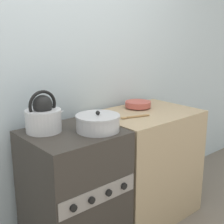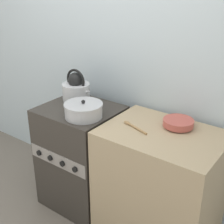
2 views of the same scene
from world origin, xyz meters
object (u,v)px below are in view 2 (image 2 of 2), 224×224
at_px(kettle, 76,89).
at_px(enamel_bowl, 178,123).
at_px(cooking_pot, 84,110).
at_px(stove, 81,157).

distance_m(kettle, enamel_bowl, 0.91).
bearing_deg(cooking_pot, kettle, 140.87).
relative_size(kettle, cooking_pot, 0.97).
distance_m(stove, enamel_bowl, 0.92).
bearing_deg(kettle, cooking_pot, -39.13).
bearing_deg(stove, cooking_pot, -35.70).
distance_m(kettle, cooking_pot, 0.35).
relative_size(kettle, enamel_bowl, 1.31).
bearing_deg(cooking_pot, enamel_bowl, 22.50).
bearing_deg(stove, enamel_bowl, 12.20).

